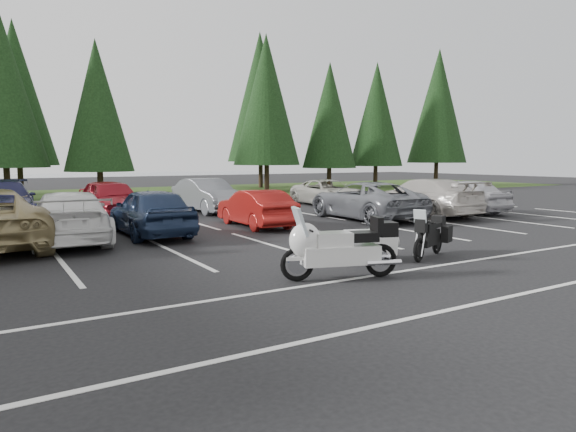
# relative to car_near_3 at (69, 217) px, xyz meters

# --- Properties ---
(ground) EXTENTS (120.00, 120.00, 0.00)m
(ground) POSITION_rel_car_near_3_xyz_m (4.30, -4.24, -0.75)
(ground) COLOR black
(ground) RESTS_ON ground
(grass_strip) EXTENTS (80.00, 16.00, 0.01)m
(grass_strip) POSITION_rel_car_near_3_xyz_m (4.30, 19.76, -0.74)
(grass_strip) COLOR #233B12
(grass_strip) RESTS_ON ground
(lake_water) EXTENTS (70.00, 50.00, 0.02)m
(lake_water) POSITION_rel_car_near_3_xyz_m (8.30, 50.76, -0.75)
(lake_water) COLOR slate
(lake_water) RESTS_ON ground
(stall_markings) EXTENTS (32.00, 16.00, 0.01)m
(stall_markings) POSITION_rel_car_near_3_xyz_m (4.30, -2.24, -0.75)
(stall_markings) COLOR silver
(stall_markings) RESTS_ON ground
(conifer_4) EXTENTS (4.80, 4.80, 11.17)m
(conifer_4) POSITION_rel_car_near_3_xyz_m (-0.70, 18.66, 5.78)
(conifer_4) COLOR #332316
(conifer_4) RESTS_ON ground
(conifer_5) EXTENTS (4.14, 4.14, 9.63)m
(conifer_5) POSITION_rel_car_near_3_xyz_m (4.30, 17.36, 4.88)
(conifer_5) COLOR #332316
(conifer_5) RESTS_ON ground
(conifer_6) EXTENTS (4.93, 4.93, 11.48)m
(conifer_6) POSITION_rel_car_near_3_xyz_m (16.30, 17.86, 5.96)
(conifer_6) COLOR #332316
(conifer_6) RESTS_ON ground
(conifer_7) EXTENTS (4.27, 4.27, 9.94)m
(conifer_7) POSITION_rel_car_near_3_xyz_m (21.80, 17.56, 5.06)
(conifer_7) COLOR #332316
(conifer_7) RESTS_ON ground
(conifer_8) EXTENTS (4.53, 4.53, 10.56)m
(conifer_8) POSITION_rel_car_near_3_xyz_m (27.30, 18.36, 5.42)
(conifer_8) COLOR #332316
(conifer_8) RESTS_ON ground
(conifer_9) EXTENTS (5.19, 5.19, 12.10)m
(conifer_9) POSITION_rel_car_near_3_xyz_m (33.30, 17.06, 6.32)
(conifer_9) COLOR #332316
(conifer_9) RESTS_ON ground
(conifer_back_b) EXTENTS (4.97, 4.97, 11.58)m
(conifer_back_b) POSITION_rel_car_near_3_xyz_m (0.30, 23.26, 6.02)
(conifer_back_b) COLOR #332316
(conifer_back_b) RESTS_ON ground
(conifer_back_c) EXTENTS (5.50, 5.50, 12.81)m
(conifer_back_c) POSITION_rel_car_near_3_xyz_m (18.30, 22.56, 6.74)
(conifer_back_c) COLOR #332316
(conifer_back_c) RESTS_ON ground
(car_near_3) EXTENTS (2.54, 5.33, 1.50)m
(car_near_3) POSITION_rel_car_near_3_xyz_m (0.00, 0.00, 0.00)
(car_near_3) COLOR silver
(car_near_3) RESTS_ON ground
(car_near_4) EXTENTS (1.82, 4.53, 1.54)m
(car_near_4) POSITION_rel_car_near_3_xyz_m (2.40, 0.17, 0.02)
(car_near_4) COLOR #1B2843
(car_near_4) RESTS_ON ground
(car_near_5) EXTENTS (1.53, 4.06, 1.32)m
(car_near_5) POSITION_rel_car_near_3_xyz_m (6.28, 0.45, -0.09)
(car_near_5) COLOR maroon
(car_near_5) RESTS_ON ground
(car_near_6) EXTENTS (2.80, 5.58, 1.52)m
(car_near_6) POSITION_rel_car_near_3_xyz_m (11.10, 0.19, 0.01)
(car_near_6) COLOR slate
(car_near_6) RESTS_ON ground
(car_near_7) EXTENTS (2.32, 5.51, 1.59)m
(car_near_7) POSITION_rel_car_near_3_xyz_m (14.00, -0.10, 0.04)
(car_near_7) COLOR beige
(car_near_7) RESTS_ON ground
(car_near_8) EXTENTS (2.08, 4.65, 1.55)m
(car_near_8) POSITION_rel_car_near_3_xyz_m (16.51, -0.03, 0.03)
(car_near_8) COLOR #BABABF
(car_near_8) RESTS_ON ground
(car_far_1) EXTENTS (2.56, 5.70, 1.62)m
(car_far_1) POSITION_rel_car_near_3_xyz_m (-1.47, 6.09, 0.06)
(car_far_1) COLOR #18193C
(car_far_1) RESTS_ON ground
(car_far_2) EXTENTS (2.27, 4.84, 1.60)m
(car_far_2) POSITION_rel_car_near_3_xyz_m (2.37, 5.55, 0.05)
(car_far_2) COLOR maroon
(car_far_2) RESTS_ON ground
(car_far_3) EXTENTS (1.91, 4.71, 1.52)m
(car_far_3) POSITION_rel_car_near_3_xyz_m (6.69, 5.97, 0.01)
(car_far_3) COLOR slate
(car_far_3) RESTS_ON ground
(car_far_4) EXTENTS (2.56, 4.98, 1.35)m
(car_far_4) POSITION_rel_car_near_3_xyz_m (13.29, 5.83, -0.08)
(car_far_4) COLOR beige
(car_far_4) RESTS_ON ground
(touring_motorcycle) EXTENTS (2.84, 1.63, 1.51)m
(touring_motorcycle) POSITION_rel_car_near_3_xyz_m (3.98, -7.60, 0.00)
(touring_motorcycle) COLOR silver
(touring_motorcycle) RESTS_ON ground
(cargo_trailer) EXTENTS (1.77, 1.34, 0.73)m
(cargo_trailer) POSITION_rel_car_near_3_xyz_m (5.73, -6.45, -0.39)
(cargo_trailer) COLOR white
(cargo_trailer) RESTS_ON ground
(adventure_motorcycle) EXTENTS (2.20, 1.53, 1.27)m
(adventure_motorcycle) POSITION_rel_car_near_3_xyz_m (7.18, -6.93, -0.11)
(adventure_motorcycle) COLOR black
(adventure_motorcycle) RESTS_ON ground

